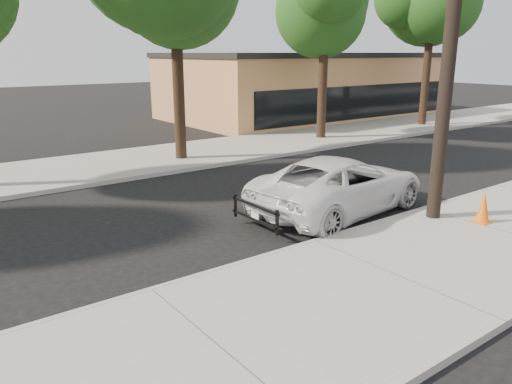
# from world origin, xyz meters

# --- Properties ---
(ground) EXTENTS (120.00, 120.00, 0.00)m
(ground) POSITION_xyz_m (0.00, 0.00, 0.00)
(ground) COLOR black
(ground) RESTS_ON ground
(near_sidewalk) EXTENTS (90.00, 4.40, 0.15)m
(near_sidewalk) POSITION_xyz_m (0.00, -4.30, 0.07)
(near_sidewalk) COLOR gray
(near_sidewalk) RESTS_ON ground
(far_sidewalk) EXTENTS (90.00, 5.00, 0.15)m
(far_sidewalk) POSITION_xyz_m (0.00, 8.50, 0.07)
(far_sidewalk) COLOR gray
(far_sidewalk) RESTS_ON ground
(curb_near) EXTENTS (90.00, 0.12, 0.16)m
(curb_near) POSITION_xyz_m (0.00, -2.10, 0.07)
(curb_near) COLOR #9E9B93
(curb_near) RESTS_ON ground
(building_main) EXTENTS (18.00, 10.00, 4.00)m
(building_main) POSITION_xyz_m (16.00, 16.00, 2.00)
(building_main) COLOR tan
(building_main) RESTS_ON ground
(utility_pole) EXTENTS (1.40, 0.34, 9.00)m
(utility_pole) POSITION_xyz_m (3.60, -2.70, 4.70)
(utility_pole) COLOR black
(utility_pole) RESTS_ON near_sidewalk
(tree_d) EXTENTS (4.50, 4.35, 8.75)m
(tree_d) POSITION_xyz_m (10.20, 7.95, 6.37)
(tree_d) COLOR black
(tree_d) RESTS_ON far_sidewalk
(tree_e) EXTENTS (4.80, 4.65, 9.25)m
(tree_e) POSITION_xyz_m (18.21, 7.74, 6.70)
(tree_e) COLOR black
(tree_e) RESTS_ON far_sidewalk
(police_cruiser) EXTENTS (5.78, 3.22, 1.53)m
(police_cruiser) POSITION_xyz_m (2.33, -0.61, 0.76)
(police_cruiser) COLOR silver
(police_cruiser) RESTS_ON ground
(traffic_cone) EXTENTS (0.41, 0.41, 0.77)m
(traffic_cone) POSITION_xyz_m (4.20, -3.69, 0.52)
(traffic_cone) COLOR orange
(traffic_cone) RESTS_ON near_sidewalk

